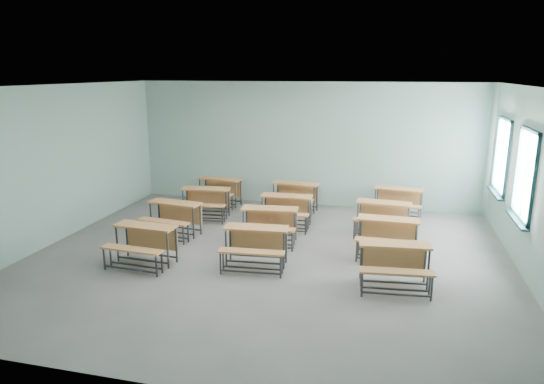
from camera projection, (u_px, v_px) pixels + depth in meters
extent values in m
cube|color=gray|center=(267.00, 259.00, 9.19)|extent=(9.00, 8.00, 0.02)
cube|color=white|center=(267.00, 86.00, 8.41)|extent=(9.00, 8.00, 0.02)
cube|color=#97BDB3|center=(306.00, 145.00, 12.57)|extent=(9.00, 0.02, 3.20)
cube|color=#97BDB3|center=(169.00, 255.00, 5.03)|extent=(9.00, 0.02, 3.20)
cube|color=#97BDB3|center=(53.00, 165.00, 9.87)|extent=(0.02, 8.00, 3.20)
cube|color=#97BDB3|center=(539.00, 191.00, 7.73)|extent=(0.02, 8.00, 3.20)
cube|color=#183F45|center=(498.00, 191.00, 10.54)|extent=(0.06, 1.20, 0.06)
cube|color=#183F45|center=(506.00, 119.00, 10.17)|extent=(0.06, 1.20, 0.06)
cube|color=#183F45|center=(508.00, 160.00, 9.82)|extent=(0.06, 0.06, 1.60)
cube|color=#183F45|center=(497.00, 151.00, 10.89)|extent=(0.06, 0.06, 1.60)
cube|color=#183F45|center=(502.00, 156.00, 10.35)|extent=(0.04, 0.04, 1.48)
cube|color=#183F45|center=(502.00, 156.00, 10.35)|extent=(0.04, 1.08, 0.04)
cube|color=#183F45|center=(496.00, 193.00, 10.57)|extent=(0.14, 1.28, 0.04)
cube|color=white|center=(503.00, 156.00, 10.35)|extent=(0.01, 1.08, 1.48)
cube|color=#183F45|center=(520.00, 217.00, 8.66)|extent=(0.06, 1.20, 0.06)
cube|color=#183F45|center=(531.00, 131.00, 8.28)|extent=(0.06, 1.20, 0.06)
cube|color=#183F45|center=(534.00, 182.00, 7.94)|extent=(0.06, 0.06, 1.60)
cube|color=#183F45|center=(518.00, 168.00, 9.01)|extent=(0.06, 0.06, 1.60)
cube|color=#183F45|center=(525.00, 174.00, 8.47)|extent=(0.04, 0.04, 1.48)
cube|color=#183F45|center=(525.00, 174.00, 8.47)|extent=(0.04, 1.08, 0.04)
cube|color=#183F45|center=(517.00, 220.00, 8.68)|extent=(0.14, 1.28, 0.04)
cube|color=white|center=(527.00, 175.00, 8.47)|extent=(0.01, 1.08, 1.48)
cube|color=#C27E46|center=(145.00, 226.00, 8.86)|extent=(1.18, 0.46, 0.04)
cube|color=#C27E46|center=(152.00, 238.00, 9.10)|extent=(1.10, 0.09, 0.40)
cylinder|color=#36393B|center=(117.00, 244.00, 8.97)|extent=(0.04, 0.04, 0.68)
cylinder|color=#36393B|center=(168.00, 251.00, 8.65)|extent=(0.04, 0.04, 0.68)
cylinder|color=#36393B|center=(127.00, 239.00, 9.25)|extent=(0.04, 0.04, 0.68)
cylinder|color=#36393B|center=(176.00, 245.00, 8.94)|extent=(0.04, 0.04, 0.68)
cube|color=#36393B|center=(143.00, 260.00, 8.87)|extent=(1.06, 0.10, 0.03)
cube|color=#36393B|center=(152.00, 254.00, 9.15)|extent=(1.06, 0.10, 0.03)
cube|color=#C27E46|center=(132.00, 249.00, 8.51)|extent=(1.17, 0.32, 0.03)
cylinder|color=#36393B|center=(104.00, 259.00, 8.64)|extent=(0.04, 0.04, 0.40)
cylinder|color=#36393B|center=(156.00, 266.00, 8.32)|extent=(0.04, 0.04, 0.40)
cylinder|color=#36393B|center=(111.00, 256.00, 8.80)|extent=(0.04, 0.04, 0.40)
cylinder|color=#36393B|center=(162.00, 262.00, 8.49)|extent=(0.04, 0.04, 0.40)
cube|color=#36393B|center=(130.00, 269.00, 8.51)|extent=(1.06, 0.10, 0.03)
cube|color=#36393B|center=(136.00, 265.00, 8.68)|extent=(1.06, 0.10, 0.03)
cube|color=#C27E46|center=(256.00, 228.00, 8.76)|extent=(1.18, 0.48, 0.04)
cube|color=#C27E46|center=(258.00, 240.00, 9.00)|extent=(1.09, 0.11, 0.40)
cylinder|color=#36393B|center=(226.00, 248.00, 8.79)|extent=(0.04, 0.04, 0.68)
cylinder|color=#36393B|center=(284.00, 251.00, 8.62)|extent=(0.04, 0.04, 0.68)
cylinder|color=#36393B|center=(230.00, 242.00, 9.08)|extent=(0.04, 0.04, 0.68)
cylinder|color=#36393B|center=(286.00, 245.00, 8.92)|extent=(0.04, 0.04, 0.68)
cube|color=#36393B|center=(255.00, 262.00, 8.76)|extent=(1.06, 0.12, 0.03)
cube|color=#36393B|center=(258.00, 256.00, 9.06)|extent=(1.06, 0.12, 0.03)
cube|color=#C27E46|center=(251.00, 252.00, 8.39)|extent=(1.17, 0.34, 0.03)
cylinder|color=#36393B|center=(221.00, 264.00, 8.44)|extent=(0.04, 0.04, 0.40)
cylinder|color=#36393B|center=(281.00, 267.00, 8.27)|extent=(0.04, 0.04, 0.40)
cylinder|color=#36393B|center=(223.00, 260.00, 8.61)|extent=(0.04, 0.04, 0.40)
cylinder|color=#36393B|center=(282.00, 263.00, 8.45)|extent=(0.04, 0.04, 0.40)
cube|color=#36393B|center=(250.00, 272.00, 8.38)|extent=(1.06, 0.12, 0.03)
cube|color=#36393B|center=(252.00, 268.00, 8.56)|extent=(1.06, 0.12, 0.03)
cube|color=#C27E46|center=(395.00, 244.00, 7.93)|extent=(1.19, 0.50, 0.04)
cube|color=#C27E46|center=(393.00, 257.00, 8.17)|extent=(1.09, 0.13, 0.40)
cylinder|color=#36393B|center=(362.00, 267.00, 7.95)|extent=(0.04, 0.04, 0.68)
cylinder|color=#36393B|center=(428.00, 270.00, 7.80)|extent=(0.04, 0.04, 0.68)
cylinder|color=#36393B|center=(361.00, 260.00, 8.24)|extent=(0.04, 0.04, 0.68)
cylinder|color=#36393B|center=(425.00, 263.00, 8.09)|extent=(0.04, 0.04, 0.68)
cube|color=#36393B|center=(394.00, 282.00, 7.93)|extent=(1.06, 0.14, 0.03)
cube|color=#36393B|center=(392.00, 275.00, 8.23)|extent=(1.06, 0.14, 0.03)
cube|color=#C27E46|center=(397.00, 272.00, 7.56)|extent=(1.17, 0.36, 0.03)
cylinder|color=#36393B|center=(362.00, 285.00, 7.60)|extent=(0.04, 0.04, 0.40)
cylinder|color=#36393B|center=(432.00, 289.00, 7.45)|extent=(0.04, 0.04, 0.40)
cylinder|color=#36393B|center=(362.00, 280.00, 7.77)|extent=(0.04, 0.04, 0.40)
cylinder|color=#36393B|center=(430.00, 284.00, 7.62)|extent=(0.04, 0.04, 0.40)
cube|color=#36393B|center=(396.00, 294.00, 7.55)|extent=(1.06, 0.14, 0.03)
cube|color=#36393B|center=(395.00, 289.00, 7.73)|extent=(1.06, 0.14, 0.03)
cube|color=#C27E46|center=(175.00, 203.00, 10.42)|extent=(1.19, 0.53, 0.04)
cube|color=#C27E46|center=(180.00, 214.00, 10.65)|extent=(1.09, 0.16, 0.40)
cylinder|color=#36393B|center=(151.00, 218.00, 10.56)|extent=(0.04, 0.04, 0.68)
cylinder|color=#36393B|center=(193.00, 224.00, 10.18)|extent=(0.04, 0.04, 0.68)
cylinder|color=#36393B|center=(159.00, 214.00, 10.84)|extent=(0.04, 0.04, 0.68)
cylinder|color=#36393B|center=(201.00, 220.00, 10.46)|extent=(0.04, 0.04, 0.68)
cube|color=#36393B|center=(172.00, 232.00, 10.43)|extent=(1.05, 0.16, 0.03)
cube|color=#36393B|center=(180.00, 227.00, 10.71)|extent=(1.05, 0.16, 0.03)
cube|color=#C27E46|center=(163.00, 222.00, 10.07)|extent=(1.18, 0.39, 0.03)
cylinder|color=#36393B|center=(140.00, 230.00, 10.23)|extent=(0.04, 0.04, 0.40)
cylinder|color=#36393B|center=(183.00, 236.00, 9.86)|extent=(0.04, 0.04, 0.40)
cylinder|color=#36393B|center=(145.00, 227.00, 10.40)|extent=(0.04, 0.04, 0.40)
cylinder|color=#36393B|center=(188.00, 233.00, 10.02)|extent=(0.04, 0.04, 0.40)
cube|color=#36393B|center=(162.00, 238.00, 10.07)|extent=(1.05, 0.16, 0.03)
cube|color=#36393B|center=(167.00, 236.00, 10.24)|extent=(1.05, 0.16, 0.03)
cube|color=#C27E46|center=(270.00, 209.00, 9.97)|extent=(1.19, 0.49, 0.04)
cube|color=#C27E46|center=(271.00, 220.00, 10.21)|extent=(1.09, 0.12, 0.40)
cylinder|color=#36393B|center=(243.00, 227.00, 9.99)|extent=(0.04, 0.04, 0.68)
cylinder|color=#36393B|center=(294.00, 229.00, 9.84)|extent=(0.04, 0.04, 0.68)
cylinder|color=#36393B|center=(246.00, 222.00, 10.29)|extent=(0.04, 0.04, 0.68)
cylinder|color=#36393B|center=(296.00, 224.00, 10.13)|extent=(0.04, 0.04, 0.68)
cube|color=#36393B|center=(269.00, 239.00, 9.97)|extent=(1.06, 0.13, 0.03)
cube|color=#36393B|center=(271.00, 234.00, 10.27)|extent=(1.06, 0.13, 0.03)
cube|color=#C27E46|center=(266.00, 229.00, 9.60)|extent=(1.17, 0.35, 0.03)
cylinder|color=#36393B|center=(239.00, 239.00, 9.64)|extent=(0.04, 0.04, 0.40)
cylinder|color=#36393B|center=(292.00, 242.00, 9.49)|extent=(0.04, 0.04, 0.40)
cylinder|color=#36393B|center=(241.00, 236.00, 9.82)|extent=(0.04, 0.04, 0.40)
cylinder|color=#36393B|center=(293.00, 239.00, 9.66)|extent=(0.04, 0.04, 0.40)
cube|color=#36393B|center=(266.00, 247.00, 9.59)|extent=(1.06, 0.13, 0.03)
cube|color=#36393B|center=(267.00, 244.00, 9.77)|extent=(1.06, 0.13, 0.03)
cube|color=#C27E46|center=(389.00, 219.00, 9.26)|extent=(1.16, 0.41, 0.04)
cube|color=#C27E46|center=(388.00, 231.00, 9.50)|extent=(1.10, 0.04, 0.40)
cylinder|color=#36393B|center=(359.00, 237.00, 9.34)|extent=(0.04, 0.04, 0.68)
cylinder|color=#36393B|center=(416.00, 242.00, 9.07)|extent=(0.04, 0.04, 0.68)
cylinder|color=#36393B|center=(360.00, 232.00, 9.63)|extent=(0.04, 0.04, 0.68)
cylinder|color=#36393B|center=(416.00, 237.00, 9.36)|extent=(0.04, 0.04, 0.68)
cube|color=#36393B|center=(386.00, 252.00, 9.27)|extent=(1.06, 0.05, 0.03)
cube|color=#36393B|center=(387.00, 246.00, 9.55)|extent=(1.06, 0.05, 0.03)
cube|color=#C27E46|center=(387.00, 241.00, 8.90)|extent=(1.16, 0.27, 0.03)
cylinder|color=#36393B|center=(357.00, 251.00, 9.00)|extent=(0.04, 0.04, 0.40)
cylinder|color=#36393B|center=(416.00, 257.00, 8.73)|extent=(0.04, 0.04, 0.40)
cylinder|color=#36393B|center=(358.00, 248.00, 9.17)|extent=(0.04, 0.04, 0.40)
cylinder|color=#36393B|center=(416.00, 254.00, 8.90)|extent=(0.04, 0.04, 0.40)
cube|color=#36393B|center=(385.00, 260.00, 8.90)|extent=(1.06, 0.05, 0.03)
cube|color=#36393B|center=(386.00, 257.00, 9.07)|extent=(1.06, 0.05, 0.03)
cube|color=#C27E46|center=(206.00, 189.00, 11.67)|extent=(1.19, 0.51, 0.04)
cube|color=#C27E46|center=(208.00, 199.00, 11.91)|extent=(1.09, 0.14, 0.40)
cylinder|color=#36393B|center=(183.00, 204.00, 11.68)|extent=(0.04, 0.04, 0.68)
cylinder|color=#36393B|center=(226.00, 206.00, 11.54)|extent=(0.04, 0.04, 0.68)
cylinder|color=#36393B|center=(187.00, 201.00, 11.97)|extent=(0.04, 0.04, 0.68)
cylinder|color=#36393B|center=(229.00, 202.00, 11.83)|extent=(0.04, 0.04, 0.68)
cube|color=#36393B|center=(205.00, 215.00, 11.67)|extent=(1.06, 0.14, 0.03)
cube|color=#36393B|center=(208.00, 211.00, 11.96)|extent=(1.06, 0.14, 0.03)
cube|color=#C27E46|center=(201.00, 205.00, 11.29)|extent=(1.17, 0.36, 0.03)
cylinder|color=#36393B|center=(178.00, 214.00, 11.33)|extent=(0.04, 0.04, 0.40)
cylinder|color=#36393B|center=(222.00, 216.00, 11.19)|extent=(0.04, 0.04, 0.40)
cylinder|color=#36393B|center=(181.00, 212.00, 11.50)|extent=(0.04, 0.04, 0.40)
cylinder|color=#36393B|center=(224.00, 214.00, 11.36)|extent=(0.04, 0.04, 0.40)
cube|color=#36393B|center=(200.00, 220.00, 11.29)|extent=(1.06, 0.14, 0.03)
cube|color=#36393B|center=(202.00, 218.00, 11.46)|extent=(1.06, 0.14, 0.03)
cube|color=#C27E46|center=(287.00, 196.00, 10.98)|extent=(1.16, 0.41, 0.04)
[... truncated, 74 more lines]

